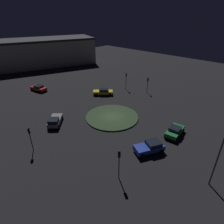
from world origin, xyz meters
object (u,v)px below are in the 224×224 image
Objects in this scene: traffic_light_east at (30,134)px; car_yellow at (103,92)px; car_green at (175,131)px; store_building at (36,53)px; streetlamp_north at (223,144)px; traffic_light_northeast at (119,159)px; traffic_light_southwest at (126,77)px; car_blue at (150,147)px; traffic_light_west at (148,82)px; car_grey at (55,121)px; car_red at (39,88)px.

car_yellow is at bearing 25.67° from traffic_light_east.
store_building is at bearing -103.16° from car_green.
streetlamp_north is (-10.92, 20.53, 3.09)m from traffic_light_east.
traffic_light_east is 13.09m from traffic_light_northeast.
car_green is at bearing 31.42° from traffic_light_southwest.
store_building is (-2.62, -36.14, 3.77)m from car_yellow.
streetlamp_north is (0.16, 8.19, 4.96)m from car_blue.
traffic_light_southwest reaches higher than traffic_light_west.
car_grey is 16.21m from traffic_light_northeast.
traffic_light_southwest is at bearing -39.82° from car_grey.
car_green is at bearing -158.64° from car_blue.
traffic_light_southwest reaches higher than traffic_light_northeast.
car_blue is 9.58m from streetlamp_north.
traffic_light_east is (20.99, 7.07, 1.94)m from car_yellow.
car_red is at bearing 170.75° from car_yellow.
streetlamp_north is 65.00m from store_building.
traffic_light_southwest is (-10.28, -18.50, 2.25)m from car_green.
car_grey is 0.49× the size of streetlamp_north.
traffic_light_northeast is (6.54, -0.06, 2.09)m from car_blue.
store_building is at bearing 132.47° from car_yellow.
traffic_light_west is at bearing 6.61° from car_yellow.
car_red is at bearing -91.31° from streetlamp_north.
car_yellow is at bearing 106.65° from store_building.
car_yellow is at bearing -42.80° from traffic_light_southwest.
car_blue is 1.11× the size of traffic_light_northeast.
car_yellow is at bearing -32.07° from car_grey.
streetlamp_north reaches higher than car_green.
traffic_light_west reaches higher than car_red.
traffic_light_northeast is 0.48× the size of streetlamp_north.
traffic_light_east is at bearing 137.87° from car_red.
car_red is 1.05× the size of traffic_light_southwest.
traffic_light_west is (-8.12, 6.82, 1.91)m from car_yellow.
traffic_light_east reaches higher than car_yellow.
traffic_light_west is at bearing -53.12° from car_grey.
car_grey is 25.26m from streetlamp_north.
car_red is 1.20× the size of traffic_light_west.
traffic_light_east is (17.23, -12.97, 1.93)m from car_green.
traffic_light_southwest is at bearing -122.48° from streetlamp_north.
car_blue is at bearing -41.01° from traffic_light_east.
car_green is 0.50× the size of streetlamp_north.
traffic_light_west is at bearing -19.24° from traffic_light_northeast.
streetlamp_north is (16.59, 26.06, 2.78)m from traffic_light_southwest.
traffic_light_northeast is at bearing -83.76° from car_yellow.
traffic_light_west is at bearing -151.73° from car_red.
traffic_light_east is at bearing -18.15° from traffic_light_southwest.
store_building reaches higher than car_grey.
traffic_light_southwest is (-27.51, -5.53, 0.32)m from traffic_light_east.
car_blue is 0.11× the size of store_building.
traffic_light_northeast is at bearing 8.26° from traffic_light_southwest.
car_yellow is (-3.76, -20.04, -0.01)m from car_green.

